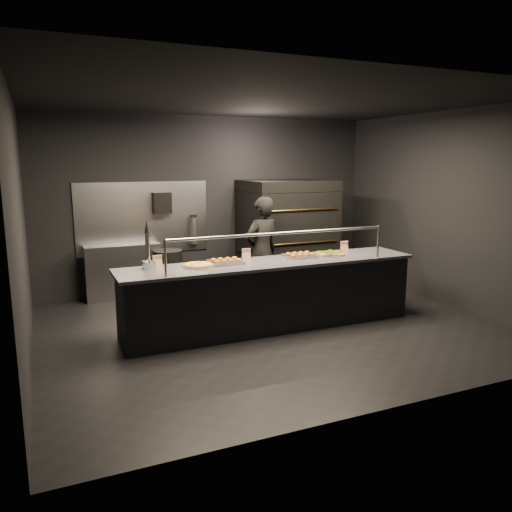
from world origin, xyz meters
name	(u,v)px	position (x,y,z in m)	size (l,w,h in m)	color
room	(268,218)	(-0.02, 0.05, 1.50)	(6.04, 6.00, 3.00)	black
service_counter	(271,294)	(0.00, 0.00, 0.46)	(4.10, 0.78, 1.37)	black
pizza_oven	(287,234)	(1.20, 1.90, 0.97)	(1.50, 1.23, 1.91)	black
prep_shelf	(123,272)	(-1.60, 2.32, 0.45)	(1.20, 0.35, 0.90)	#99999E
towel_dispenser	(162,203)	(-0.90, 2.39, 1.55)	(0.30, 0.20, 0.35)	black
fire_extinguisher	(194,230)	(-0.35, 2.40, 1.06)	(0.14, 0.14, 0.51)	#B2B2B7
beer_tap	(148,255)	(-1.60, 0.20, 1.09)	(0.16, 0.23, 0.61)	silver
round_pizza	(198,265)	(-0.99, 0.09, 0.94)	(0.43, 0.43, 0.03)	silver
slider_tray_a	(226,261)	(-0.60, 0.12, 0.95)	(0.46, 0.36, 0.07)	silver
slider_tray_b	(300,255)	(0.50, 0.11, 0.95)	(0.50, 0.43, 0.07)	silver
square_pizza	(330,254)	(0.96, 0.08, 0.94)	(0.43, 0.43, 0.05)	silver
condiment_jar	(148,265)	(-1.61, 0.18, 0.97)	(0.16, 0.06, 0.11)	silver
tent_cards	(254,253)	(-0.13, 0.28, 1.00)	(2.92, 0.04, 0.15)	white
trash_bin	(169,274)	(-0.90, 2.08, 0.40)	(0.48, 0.48, 0.79)	black
worker	(262,252)	(0.34, 1.06, 0.85)	(0.62, 0.41, 1.70)	black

